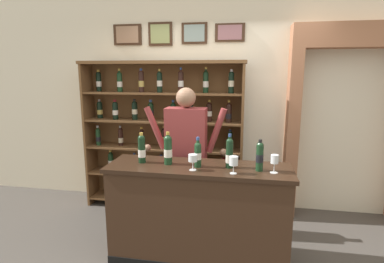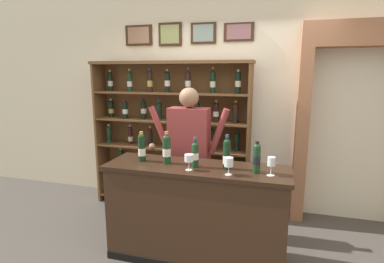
{
  "view_description": "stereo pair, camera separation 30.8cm",
  "coord_description": "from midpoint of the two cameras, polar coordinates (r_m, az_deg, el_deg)",
  "views": [
    {
      "loc": [
        0.34,
        -2.77,
        1.86
      ],
      "look_at": [
        -0.2,
        0.21,
        1.26
      ],
      "focal_mm": 28.51,
      "sensor_mm": 36.0,
      "label": 1
    },
    {
      "loc": [
        0.64,
        -2.7,
        1.86
      ],
      "look_at": [
        -0.2,
        0.21,
        1.26
      ],
      "focal_mm": 28.51,
      "sensor_mm": 36.0,
      "label": 2
    }
  ],
  "objects": [
    {
      "name": "wine_glass_left",
      "position": [
        2.78,
        -3.03,
        -5.11
      ],
      "size": [
        0.08,
        0.08,
        0.15
      ],
      "color": "silver",
      "rests_on": "tasting_counter"
    },
    {
      "name": "ground_plane",
      "position": [
        3.35,
        0.18,
        -22.79
      ],
      "size": [
        14.0,
        14.0,
        0.02
      ],
      "primitive_type": "cube",
      "color": "#47423D"
    },
    {
      "name": "back_wall",
      "position": [
        4.22,
        3.69,
        9.31
      ],
      "size": [
        12.0,
        0.19,
        3.45
      ],
      "color": "beige",
      "rests_on": "ground"
    },
    {
      "name": "tasting_bottle_prosecco",
      "position": [
        2.79,
        9.5,
        -4.53
      ],
      "size": [
        0.07,
        0.07,
        0.29
      ],
      "color": "#19381E",
      "rests_on": "tasting_counter"
    },
    {
      "name": "wine_glass_right",
      "position": [
        2.7,
        4.55,
        -5.7
      ],
      "size": [
        0.08,
        0.08,
        0.16
      ],
      "color": "silver",
      "rests_on": "tasting_counter"
    },
    {
      "name": "tasting_bottle_riserva",
      "position": [
        2.97,
        -7.48,
        -3.36
      ],
      "size": [
        0.08,
        0.08,
        0.32
      ],
      "color": "#19381E",
      "rests_on": "tasting_counter"
    },
    {
      "name": "tasting_bottle_chianti",
      "position": [
        2.85,
        3.97,
        -4.06
      ],
      "size": [
        0.07,
        0.07,
        0.33
      ],
      "color": "black",
      "rests_on": "tasting_counter"
    },
    {
      "name": "wine_shelf",
      "position": [
        4.12,
        -7.54,
        0.16
      ],
      "size": [
        2.17,
        0.35,
        1.99
      ],
      "color": "brown",
      "rests_on": "ground"
    },
    {
      "name": "archway_doorway",
      "position": [
        4.24,
        25.14,
        3.65
      ],
      "size": [
        1.47,
        0.45,
        2.42
      ],
      "color": "#9E6647",
      "rests_on": "ground"
    },
    {
      "name": "tasting_counter",
      "position": [
        3.11,
        -1.71,
        -15.05
      ],
      "size": [
        1.77,
        0.54,
        0.97
      ],
      "color": "#382316",
      "rests_on": "ground"
    },
    {
      "name": "tasting_bottle_vin_santo",
      "position": [
        2.87,
        -1.99,
        -4.19
      ],
      "size": [
        0.07,
        0.07,
        0.29
      ],
      "color": "#19381E",
      "rests_on": "tasting_counter"
    },
    {
      "name": "tasting_bottle_grappa",
      "position": [
        3.07,
        -12.23,
        -3.17
      ],
      "size": [
        0.07,
        0.07,
        0.3
      ],
      "color": "black",
      "rests_on": "tasting_counter"
    },
    {
      "name": "shopkeeper",
      "position": [
        3.44,
        -3.68,
        -2.42
      ],
      "size": [
        0.96,
        0.22,
        1.69
      ],
      "color": "#2D3347",
      "rests_on": "ground"
    },
    {
      "name": "wine_glass_center",
      "position": [
        2.77,
        12.14,
        -5.33
      ],
      "size": [
        0.07,
        0.07,
        0.17
      ],
      "color": "silver",
      "rests_on": "tasting_counter"
    }
  ]
}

